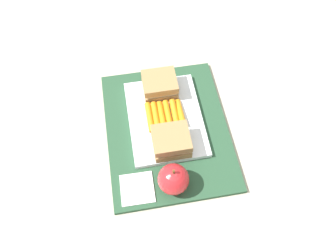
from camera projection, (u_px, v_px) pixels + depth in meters
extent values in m
plane|color=#B7AD99|center=(167.00, 131.00, 0.82)|extent=(2.40, 2.40, 0.00)
cube|color=#284C33|center=(167.00, 130.00, 0.81)|extent=(0.36, 0.28, 0.01)
cube|color=white|center=(165.00, 118.00, 0.82)|extent=(0.23, 0.17, 0.01)
cube|color=#9E7A4C|center=(160.00, 88.00, 0.84)|extent=(0.07, 0.08, 0.02)
cube|color=beige|center=(160.00, 85.00, 0.83)|extent=(0.07, 0.07, 0.01)
cube|color=#9E7A4C|center=(160.00, 82.00, 0.82)|extent=(0.07, 0.08, 0.02)
cube|color=#9E7A4C|center=(171.00, 144.00, 0.76)|extent=(0.07, 0.08, 0.02)
cube|color=beige|center=(171.00, 141.00, 0.75)|extent=(0.07, 0.07, 0.01)
cube|color=#9E7A4C|center=(171.00, 138.00, 0.74)|extent=(0.07, 0.08, 0.02)
cylinder|color=orange|center=(150.00, 117.00, 0.80)|extent=(0.08, 0.01, 0.02)
cylinder|color=orange|center=(156.00, 117.00, 0.80)|extent=(0.08, 0.01, 0.02)
cylinder|color=orange|center=(162.00, 115.00, 0.80)|extent=(0.08, 0.01, 0.02)
cylinder|color=orange|center=(168.00, 115.00, 0.81)|extent=(0.08, 0.01, 0.02)
cylinder|color=orange|center=(175.00, 114.00, 0.81)|extent=(0.08, 0.01, 0.02)
cylinder|color=orange|center=(180.00, 113.00, 0.81)|extent=(0.08, 0.01, 0.02)
sphere|color=red|center=(173.00, 179.00, 0.71)|extent=(0.07, 0.07, 0.07)
cylinder|color=brown|center=(174.00, 172.00, 0.68)|extent=(0.01, 0.01, 0.01)
cube|color=white|center=(137.00, 189.00, 0.73)|extent=(0.07, 0.07, 0.00)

